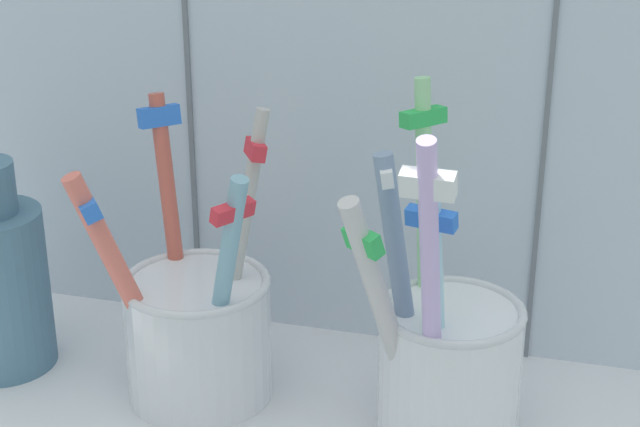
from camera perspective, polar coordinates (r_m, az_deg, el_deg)
tile_wall_back at (r=59.82cm, az=2.56°, el=11.22°), size 64.00×2.20×45.00cm
toothbrush_cup_left at (r=58.38cm, az=-6.86°, el=-6.28°), size 9.76×9.95×16.73cm
toothbrush_cup_right at (r=54.77cm, az=6.91°, el=-7.82°), size 8.97×11.07×18.69cm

